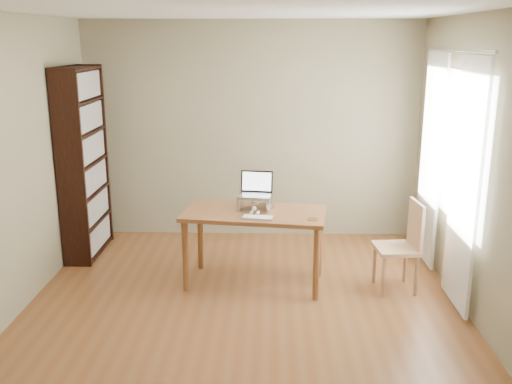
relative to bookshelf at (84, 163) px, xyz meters
The scene contains 10 objects.
room 2.43m from the bookshelf, 39.52° to the right, with size 4.04×4.54×2.64m.
bookshelf is the anchor object (origin of this frame).
curtains 3.83m from the bookshelf, 11.30° to the right, with size 0.03×1.90×2.25m.
desk 2.12m from the bookshelf, 22.96° to the right, with size 1.45×0.86×0.75m.
laptop_stand 2.06m from the bookshelf, 20.90° to the right, with size 0.32×0.25×0.13m.
laptop 2.04m from the bookshelf, 19.42° to the right, with size 0.35×0.30×0.23m.
keyboard 2.23m from the bookshelf, 27.85° to the right, with size 0.31×0.17×0.02m.
coaster 2.70m from the bookshelf, 23.03° to the right, with size 0.11×0.11×0.01m, color brown.
cat 2.08m from the bookshelf, 19.84° to the right, with size 0.24×0.47×0.14m.
chair 3.53m from the bookshelf, 15.31° to the right, with size 0.43×0.43×0.89m.
Camera 1 is at (0.25, -4.56, 2.38)m, focal length 40.00 mm.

